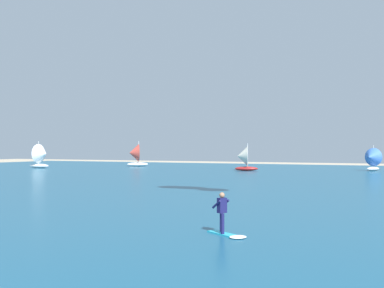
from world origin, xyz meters
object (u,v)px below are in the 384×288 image
object	(u,v)px
kitesurfer	(225,220)
sailboat_leading	(42,156)
sailboat_near_shore	(371,159)
sailboat_far_right	(243,158)
sailboat_outermost	(135,155)

from	to	relation	value
kitesurfer	sailboat_leading	size ratio (longest dim) A/B	0.41
sailboat_near_shore	sailboat_far_right	xyz separation A→B (m)	(-18.13, -7.93, 0.12)
sailboat_near_shore	sailboat_leading	size ratio (longest dim) A/B	0.83
sailboat_near_shore	sailboat_far_right	distance (m)	19.79
sailboat_outermost	sailboat_leading	world-z (taller)	sailboat_outermost
sailboat_far_right	sailboat_leading	xyz separation A→B (m)	(-35.46, -5.98, 0.24)
kitesurfer	sailboat_far_right	bearing A→B (deg)	107.46
sailboat_far_right	sailboat_leading	bearing A→B (deg)	-170.42
kitesurfer	sailboat_near_shore	xyz separation A→B (m)	(2.96, 56.18, 1.22)
sailboat_far_right	sailboat_leading	world-z (taller)	sailboat_leading
kitesurfer	sailboat_leading	world-z (taller)	sailboat_leading
sailboat_far_right	sailboat_leading	size ratio (longest dim) A/B	0.89
sailboat_near_shore	sailboat_far_right	world-z (taller)	sailboat_far_right
kitesurfer	sailboat_near_shore	distance (m)	56.27
kitesurfer	sailboat_far_right	distance (m)	50.60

